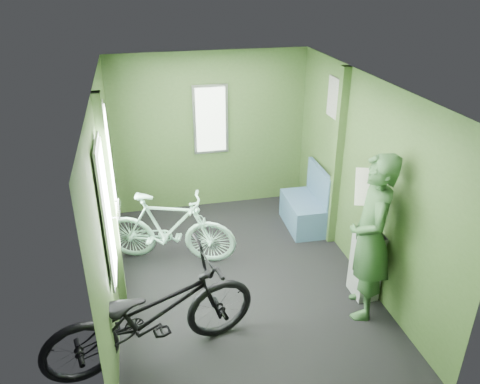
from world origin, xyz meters
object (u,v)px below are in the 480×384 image
object	(u,v)px
waste_box	(366,264)
bench_seat	(305,210)
bicycle_mint	(171,262)
passenger	(371,238)
bicycle_black	(157,357)

from	to	relation	value
waste_box	bench_seat	xyz separation A→B (m)	(-0.12, 1.57, -0.14)
bicycle_mint	passenger	size ratio (longest dim) A/B	0.91
bicycle_black	bicycle_mint	bearing A→B (deg)	-23.63
bicycle_black	bench_seat	distance (m)	2.99
passenger	waste_box	world-z (taller)	passenger
bicycle_mint	passenger	bearing A→B (deg)	-105.55
bicycle_mint	bench_seat	bearing A→B (deg)	-56.56
bicycle_black	bicycle_mint	xyz separation A→B (m)	(0.28, 1.54, 0.00)
bicycle_black	bicycle_mint	distance (m)	1.56
bench_seat	bicycle_mint	bearing A→B (deg)	-164.50
bicycle_mint	passenger	world-z (taller)	passenger
bicycle_black	bench_seat	size ratio (longest dim) A/B	2.28
waste_box	bench_seat	distance (m)	1.58
waste_box	passenger	bearing A→B (deg)	-118.87
bicycle_mint	bench_seat	world-z (taller)	bench_seat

